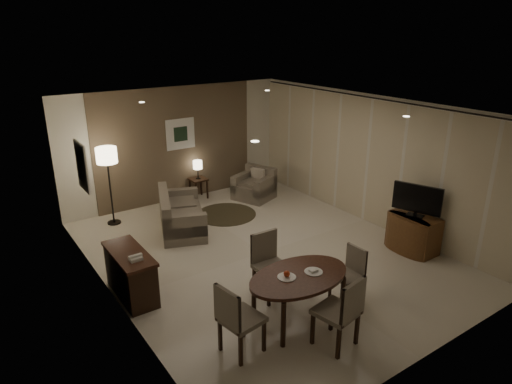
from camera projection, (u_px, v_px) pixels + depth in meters
room_shell at (250, 179)px, 8.34m from camera, size 5.50×7.00×2.70m
taupe_accent at (177, 145)px, 10.72m from camera, size 3.96×0.03×2.70m
curtain_wall at (367, 162)px, 9.48m from camera, size 0.08×6.70×2.58m
curtain_rod at (373, 98)px, 9.02m from camera, size 0.03×6.80×0.03m
art_back_frame at (180, 134)px, 10.67m from camera, size 0.72×0.03×0.72m
art_back_canvas at (181, 134)px, 10.66m from camera, size 0.34×0.01×0.34m
art_left_frame at (82, 167)px, 7.33m from camera, size 0.03×0.60×0.80m
art_left_canvas at (83, 166)px, 7.34m from camera, size 0.01×0.46×0.64m
downlight_nl at (255, 141)px, 5.44m from camera, size 0.10×0.10×0.01m
downlight_nr at (406, 116)px, 6.93m from camera, size 0.10×0.10×0.01m
downlight_fl at (142, 102)px, 8.22m from camera, size 0.10×0.10×0.01m
downlight_fr at (267, 90)px, 9.71m from camera, size 0.10×0.10×0.01m
console_desk at (131, 274)px, 7.04m from camera, size 0.48×1.20×0.75m
telephone at (136, 257)px, 6.66m from camera, size 0.20×0.14×0.09m
tv_cabinet at (413, 233)px, 8.50m from camera, size 0.48×0.90×0.70m
flat_tv at (417, 200)px, 8.26m from camera, size 0.36×0.85×0.60m
dining_table at (298, 298)px, 6.45m from camera, size 1.55×0.97×0.72m
chair_near at (336, 311)px, 5.90m from camera, size 0.58×0.58×1.03m
chair_far at (272, 267)px, 6.99m from camera, size 0.50×0.50×1.01m
chair_left at (242, 318)px, 5.78m from camera, size 0.55×0.55×1.00m
chair_right at (347, 275)px, 6.92m from camera, size 0.42×0.42×0.84m
plate_a at (287, 277)px, 6.26m from camera, size 0.26×0.26×0.02m
plate_b at (313, 272)px, 6.40m from camera, size 0.26×0.26×0.02m
fruit_apple at (287, 274)px, 6.24m from camera, size 0.09×0.09×0.09m
napkin at (314, 270)px, 6.39m from camera, size 0.12×0.08×0.03m
round_rug at (226, 214)px, 10.23m from camera, size 1.34×1.34×0.01m
sofa at (182, 211)px, 9.37m from camera, size 1.87×1.38×0.79m
armchair at (254, 184)px, 11.06m from camera, size 1.05×1.08×0.75m
side_table at (199, 188)px, 11.14m from camera, size 0.39×0.39×0.50m
table_lamp at (198, 169)px, 10.97m from camera, size 0.22×0.22×0.50m
floor_lamp at (110, 186)px, 9.49m from camera, size 0.42×0.42×1.67m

